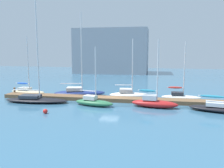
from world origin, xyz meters
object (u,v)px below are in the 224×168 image
object	(u,v)px
sailboat_3	(94,102)
sailboat_5	(154,102)
harbor_building_distant	(112,51)
sailboat_2	(79,92)
sailboat_6	(181,96)
mooring_buoy_red	(45,111)
sailboat_4	(130,94)
sailboat_1	(36,99)
sailboat_7	(222,108)
sailboat_0	(27,91)

from	to	relation	value
sailboat_3	sailboat_5	size ratio (longest dim) A/B	0.90
harbor_building_distant	sailboat_3	bearing A→B (deg)	-82.13
sailboat_2	sailboat_3	xyz separation A→B (m)	(3.91, -5.96, -0.03)
sailboat_6	mooring_buoy_red	xyz separation A→B (m)	(-15.01, -10.04, -0.26)
sailboat_3	sailboat_5	distance (m)	7.29
sailboat_5	sailboat_4	bearing A→B (deg)	131.83
sailboat_1	mooring_buoy_red	world-z (taller)	sailboat_1
mooring_buoy_red	sailboat_6	bearing A→B (deg)	33.77
sailboat_5	harbor_building_distant	size ratio (longest dim) A/B	0.37
sailboat_4	harbor_building_distant	size ratio (longest dim) A/B	0.39
sailboat_5	mooring_buoy_red	xyz separation A→B (m)	(-11.44, -4.98, -0.37)
sailboat_6	sailboat_5	bearing A→B (deg)	-124.46
mooring_buoy_red	sailboat_7	bearing A→B (deg)	12.71
sailboat_1	sailboat_5	distance (m)	15.16
sailboat_4	harbor_building_distant	xyz separation A→B (m)	(-9.70, 37.09, 6.00)
sailboat_1	sailboat_5	world-z (taller)	sailboat_1
sailboat_3	sailboat_2	bearing A→B (deg)	134.51
sailboat_6	sailboat_2	bearing A→B (deg)	179.51
sailboat_1	sailboat_4	xyz separation A→B (m)	(11.68, 5.27, 0.03)
sailboat_1	sailboat_6	size ratio (longest dim) A/B	1.71
sailboat_1	harbor_building_distant	xyz separation A→B (m)	(1.98, 42.36, 6.03)
sailboat_6	sailboat_4	bearing A→B (deg)	-179.00
sailboat_1	sailboat_4	size ratio (longest dim) A/B	1.62
sailboat_4	sailboat_0	bearing A→B (deg)	173.36
sailboat_5	sailboat_6	world-z (taller)	sailboat_5
mooring_buoy_red	harbor_building_distant	size ratio (longest dim) A/B	0.02
sailboat_5	mooring_buoy_red	bearing A→B (deg)	-149.28
sailboat_0	sailboat_4	xyz separation A→B (m)	(16.26, -0.35, 0.07)
sailboat_3	sailboat_7	world-z (taller)	sailboat_7
sailboat_0	sailboat_2	bearing A→B (deg)	7.54
sailboat_3	harbor_building_distant	distance (m)	43.52
sailboat_1	sailboat_7	distance (m)	22.58
sailboat_7	harbor_building_distant	world-z (taller)	harbor_building_distant
sailboat_7	sailboat_2	bearing A→B (deg)	173.50
sailboat_1	sailboat_4	world-z (taller)	sailboat_1
sailboat_3	sailboat_5	world-z (taller)	sailboat_5
sailboat_6	harbor_building_distant	distance (m)	41.11
sailboat_0	harbor_building_distant	world-z (taller)	harbor_building_distant
mooring_buoy_red	harbor_building_distant	xyz separation A→B (m)	(-1.73, 47.10, 6.29)
sailboat_2	sailboat_5	distance (m)	12.41
sailboat_4	sailboat_7	bearing A→B (deg)	-33.25
sailboat_2	sailboat_6	size ratio (longest dim) A/B	1.54
sailboat_2	sailboat_6	world-z (taller)	sailboat_2
mooring_buoy_red	sailboat_0	bearing A→B (deg)	128.69
sailboat_6	sailboat_7	bearing A→B (deg)	-55.57
sailboat_2	sailboat_7	size ratio (longest dim) A/B	1.35
sailboat_7	sailboat_1	bearing A→B (deg)	-169.55
sailboat_5	harbor_building_distant	distance (m)	44.53
sailboat_0	sailboat_3	distance (m)	13.82
harbor_building_distant	sailboat_0	bearing A→B (deg)	-100.13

